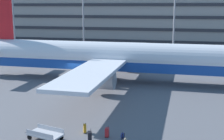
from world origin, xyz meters
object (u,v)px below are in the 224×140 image
at_px(backpack_navy, 122,136).
at_px(airliner, 117,58).
at_px(baggage_cart, 45,134).
at_px(suitcase_red, 85,128).
at_px(suitcase_upright, 107,132).
at_px(suitcase_silver, 90,137).
at_px(backpack_large, 126,140).

bearing_deg(backpack_navy, airliner, 103.66).
bearing_deg(backpack_navy, baggage_cart, -165.20).
height_order(airliner, suitcase_red, airliner).
distance_m(airliner, backpack_navy, 18.57).
xyz_separation_m(backpack_navy, baggage_cart, (-5.53, -1.46, 0.19)).
distance_m(suitcase_upright, suitcase_silver, 1.58).
height_order(suitcase_silver, backpack_navy, suitcase_silver).
relative_size(suitcase_red, suitcase_silver, 0.76).
bearing_deg(suitcase_silver, suitcase_upright, 51.64).
xyz_separation_m(suitcase_red, suitcase_silver, (0.91, -1.64, 0.07)).
height_order(backpack_navy, backpack_large, backpack_navy).
bearing_deg(suitcase_upright, backpack_navy, -1.02).
xyz_separation_m(airliner, suitcase_silver, (2.17, -19.05, -2.67)).
distance_m(suitcase_upright, baggage_cart, 4.60).
xyz_separation_m(suitcase_silver, baggage_cart, (-3.37, -0.25, -0.01)).
bearing_deg(suitcase_red, suitcase_silver, -60.84).
relative_size(backpack_navy, backpack_large, 1.16).
relative_size(airliner, suitcase_red, 53.62).
bearing_deg(backpack_navy, suitcase_silver, -150.63).
distance_m(suitcase_red, backpack_navy, 3.11).
bearing_deg(airliner, suitcase_red, -85.87).
bearing_deg(backpack_large, suitcase_upright, 155.70).
bearing_deg(suitcase_silver, suitcase_red, 119.16).
bearing_deg(backpack_navy, suitcase_upright, 178.98).
distance_m(backpack_navy, baggage_cart, 5.73).
height_order(airliner, suitcase_silver, airliner).
height_order(backpack_navy, baggage_cart, baggage_cart).
bearing_deg(backpack_large, suitcase_red, 162.29).
relative_size(suitcase_red, baggage_cart, 0.24).
distance_m(suitcase_upright, suitcase_red, 1.93).
xyz_separation_m(backpack_large, baggage_cart, (-5.92, -0.78, 0.23)).
height_order(airliner, baggage_cart, airliner).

